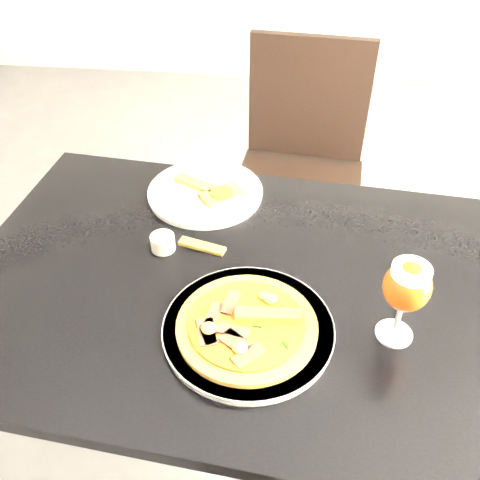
# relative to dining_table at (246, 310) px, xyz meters

# --- Properties ---
(dining_table) EXTENTS (1.27, 0.91, 0.75)m
(dining_table) POSITION_rel_dining_table_xyz_m (0.00, 0.00, 0.00)
(dining_table) COLOR black
(dining_table) RESTS_ON ground
(chair_far) EXTENTS (0.47, 0.47, 0.93)m
(chair_far) POSITION_rel_dining_table_xyz_m (0.11, 0.81, -0.15)
(chair_far) COLOR black
(chair_far) RESTS_ON ground
(plate_main) EXTENTS (0.37, 0.37, 0.02)m
(plate_main) POSITION_rel_dining_table_xyz_m (0.02, -0.14, 0.10)
(plate_main) COLOR white
(plate_main) RESTS_ON dining_table
(pizza) EXTENTS (0.26, 0.26, 0.03)m
(pizza) POSITION_rel_dining_table_xyz_m (0.02, -0.14, 0.12)
(pizza) COLOR olive
(pizza) RESTS_ON plate_main
(plate_second) EXTENTS (0.35, 0.35, 0.02)m
(plate_second) POSITION_rel_dining_table_xyz_m (-0.13, 0.29, 0.10)
(plate_second) COLOR white
(plate_second) RESTS_ON dining_table
(crust_scraps) EXTENTS (0.19, 0.14, 0.01)m
(crust_scraps) POSITION_rel_dining_table_xyz_m (-0.11, 0.28, 0.11)
(crust_scraps) COLOR olive
(crust_scraps) RESTS_ON plate_second
(loose_crust) EXTENTS (0.11, 0.05, 0.01)m
(loose_crust) POSITION_rel_dining_table_xyz_m (-0.11, 0.09, 0.09)
(loose_crust) COLOR olive
(loose_crust) RESTS_ON dining_table
(sauce_cup) EXTENTS (0.05, 0.05, 0.04)m
(sauce_cup) POSITION_rel_dining_table_xyz_m (-0.19, 0.08, 0.11)
(sauce_cup) COLOR beige
(sauce_cup) RESTS_ON dining_table
(beer_glass) EXTENTS (0.08, 0.08, 0.18)m
(beer_glass) POSITION_rel_dining_table_xyz_m (0.29, -0.11, 0.22)
(beer_glass) COLOR silver
(beer_glass) RESTS_ON dining_table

